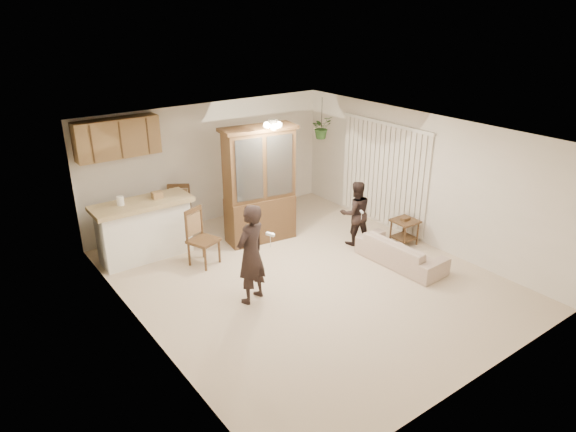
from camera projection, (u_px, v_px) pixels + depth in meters
floor at (305, 278)px, 8.73m from camera, size 6.50×6.50×0.00m
ceiling at (307, 134)px, 7.77m from camera, size 5.50×6.50×0.02m
wall_back at (210, 163)px, 10.67m from camera, size 5.50×0.02×2.50m
wall_front at (482, 296)px, 5.83m from camera, size 5.50×0.02×2.50m
wall_left at (142, 256)px, 6.75m from camera, size 0.02×6.50×2.50m
wall_right at (420, 178)px, 9.76m from camera, size 0.02×6.50×2.50m
breakfast_bar at (145, 232)px, 9.28m from camera, size 1.60×0.55×1.00m
bar_top at (142, 204)px, 9.07m from camera, size 1.75×0.70×0.08m
upper_cabinets at (117, 138)px, 9.17m from camera, size 1.50×0.34×0.70m
vertical_blinds at (383, 174)px, 10.46m from camera, size 0.06×2.30×2.10m
ceiling_fixture at (273, 125)px, 8.81m from camera, size 0.36×0.36×0.20m
hanging_plant at (321, 127)px, 11.07m from camera, size 0.43×0.37×0.48m
plant_cord at (322, 112)px, 10.94m from camera, size 0.01×0.01×0.65m
sofa at (401, 245)px, 9.08m from camera, size 0.80×1.90×0.73m
adult at (251, 248)px, 7.76m from camera, size 0.76×0.62×1.80m
child at (356, 211)px, 9.75m from camera, size 0.80×0.72×1.35m
china_hutch at (260, 186)px, 9.77m from camera, size 1.49×0.74×2.25m
side_table at (404, 232)px, 9.89m from camera, size 0.46×0.46×0.55m
chair_bar at (204, 249)px, 9.10m from camera, size 0.59×0.59×1.03m
chair_hutch_left at (180, 223)px, 10.16m from camera, size 0.64×0.64×1.05m
chair_hutch_right at (281, 198)px, 11.58m from camera, size 0.47×0.47×0.91m
controller_adult at (270, 234)px, 7.44m from camera, size 0.09×0.15×0.04m
controller_child at (362, 212)px, 9.45m from camera, size 0.07×0.11×0.03m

